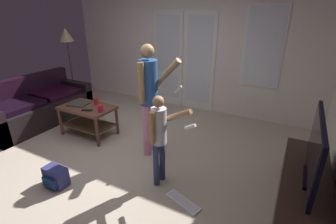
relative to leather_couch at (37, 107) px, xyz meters
The scene contains 15 objects.
ground_plane 2.17m from the leather_couch, ahead, with size 5.59×5.04×0.02m, color #B4A590.
wall_back_with_doors 3.21m from the leather_couch, 44.61° to the left, with size 5.59×0.09×2.86m.
leather_couch is the anchor object (origin of this frame).
coffee_table 1.26m from the leather_couch, ahead, with size 0.90×0.55×0.52m.
tv_stand 4.53m from the leather_couch, ahead, with size 0.46×1.74×0.45m.
flat_screen_tv 4.56m from the leather_couch, ahead, with size 0.08×1.12×0.66m.
person_adult 2.58m from the leather_couch, ahead, with size 0.56×0.44×1.61m.
person_child 3.03m from the leather_couch, ahead, with size 0.51×0.31×1.14m.
floor_lamp 1.65m from the leather_couch, 104.36° to the left, with size 0.32×0.32×1.66m.
backpack 2.18m from the leather_couch, 30.95° to the right, with size 0.29×0.20×0.24m.
loose_keyboard 3.45m from the leather_couch, 11.01° to the right, with size 0.46×0.26×0.02m.
laptop_closed 1.09m from the leather_couch, ahead, with size 0.31×0.24×0.02m, color #3A3C34.
cup_near_edge 1.64m from the leather_couch, ahead, with size 0.07×0.07×0.11m, color red.
cup_by_laptop 1.37m from the leather_couch, ahead, with size 0.07×0.07×0.12m, color red.
tv_remote_black 1.41m from the leather_couch, ahead, with size 0.17×0.05×0.02m, color black.
Camera 1 is at (2.13, -2.27, 2.01)m, focal length 26.15 mm.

